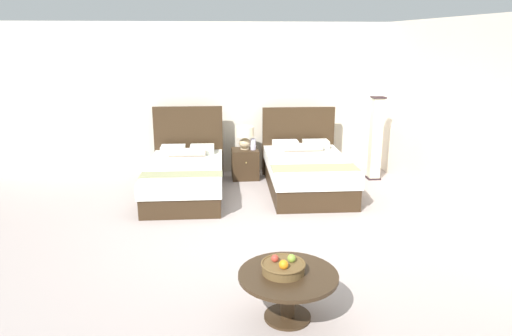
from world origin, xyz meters
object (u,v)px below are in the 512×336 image
(bed_near_corner, at_px, (307,172))
(table_lamp, at_px, (245,135))
(nightstand, at_px, (245,164))
(coffee_table, at_px, (288,284))
(bed_near_window, at_px, (185,176))
(fruit_bowl, at_px, (283,267))
(vase, at_px, (253,144))
(floor_lamp_corner, at_px, (376,139))

(bed_near_corner, xyz_separation_m, table_lamp, (-0.97, 0.81, 0.48))
(nightstand, xyz_separation_m, coffee_table, (0.02, -4.47, 0.07))
(bed_near_window, relative_size, bed_near_corner, 1.04)
(bed_near_window, xyz_separation_m, fruit_bowl, (1.02, -3.67, 0.21))
(table_lamp, distance_m, coffee_table, 4.52)
(nightstand, height_order, table_lamp, table_lamp)
(vase, relative_size, fruit_bowl, 0.49)
(fruit_bowl, bearing_deg, bed_near_window, 105.58)
(bed_near_corner, bearing_deg, bed_near_window, 179.68)
(nightstand, relative_size, coffee_table, 0.60)
(bed_near_corner, height_order, nightstand, bed_near_corner)
(bed_near_window, relative_size, fruit_bowl, 5.56)
(vase, bearing_deg, nightstand, 164.47)
(coffee_table, bearing_deg, bed_near_window, 106.07)
(table_lamp, height_order, vase, table_lamp)
(nightstand, distance_m, table_lamp, 0.53)
(bed_near_window, relative_size, vase, 11.26)
(table_lamp, bearing_deg, nightstand, -90.00)
(bed_near_corner, height_order, floor_lamp_corner, floor_lamp_corner)
(table_lamp, xyz_separation_m, coffee_table, (0.02, -4.49, -0.45))
(vase, relative_size, coffee_table, 0.22)
(floor_lamp_corner, bearing_deg, fruit_bowl, -119.29)
(table_lamp, bearing_deg, fruit_bowl, -90.29)
(nightstand, height_order, fruit_bowl, fruit_bowl)
(bed_near_corner, relative_size, table_lamp, 5.23)
(vase, distance_m, coffee_table, 4.45)
(nightstand, relative_size, fruit_bowl, 1.34)
(bed_near_corner, relative_size, fruit_bowl, 5.35)
(nightstand, bearing_deg, floor_lamp_corner, -6.59)
(nightstand, relative_size, floor_lamp_corner, 0.36)
(bed_near_window, height_order, coffee_table, bed_near_window)
(vase, bearing_deg, table_lamp, 157.36)
(bed_near_window, distance_m, table_lamp, 1.41)
(nightstand, distance_m, coffee_table, 4.47)
(coffee_table, bearing_deg, floor_lamp_corner, 61.30)
(bed_near_corner, bearing_deg, floor_lamp_corner, 20.95)
(bed_near_window, bearing_deg, coffee_table, -73.93)
(table_lamp, xyz_separation_m, floor_lamp_corner, (2.32, -0.29, -0.06))
(bed_near_window, height_order, floor_lamp_corner, floor_lamp_corner)
(fruit_bowl, bearing_deg, bed_near_corner, 74.82)
(nightstand, distance_m, vase, 0.40)
(nightstand, height_order, vase, vase)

